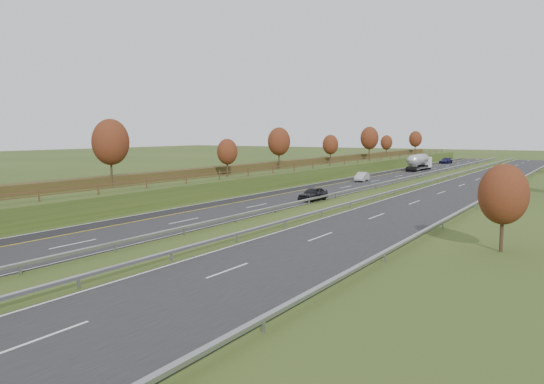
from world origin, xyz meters
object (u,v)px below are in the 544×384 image
Objects in this scene: road_tanker at (419,162)px; car_oncoming at (504,174)px; car_dark_near at (313,194)px; car_small_far at (446,161)px; car_silver_mid at (362,177)px.

car_oncoming is at bearing -28.44° from road_tanker.
road_tanker is 57.53m from car_dark_near.
car_small_far reaches higher than car_oncoming.
car_silver_mid is 0.98× the size of car_oncoming.
car_dark_near is 1.03× the size of car_silver_mid.
car_silver_mid is (-0.50, -30.49, -1.08)m from road_tanker.
car_silver_mid is at bearing 103.91° from car_dark_near.
car_dark_near reaches higher than car_oncoming.
car_silver_mid is at bearing -90.93° from road_tanker.
road_tanker is at bearing -24.13° from car_oncoming.
car_small_far is at bearing 97.59° from car_dark_near.
road_tanker is 2.18× the size of car_small_far.
road_tanker is at bearing -79.41° from car_small_far.
car_silver_mid is 0.88× the size of car_small_far.
car_oncoming is (18.44, -9.99, -1.19)m from road_tanker.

